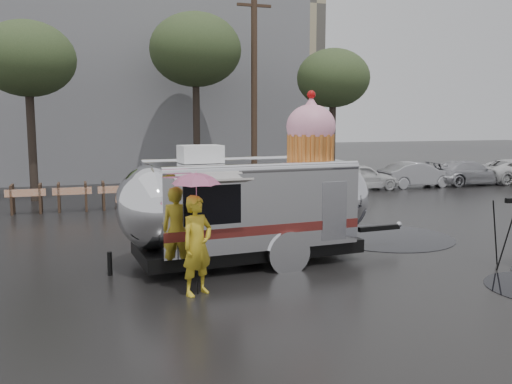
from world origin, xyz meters
name	(u,v)px	position (x,y,z in m)	size (l,w,h in m)	color
ground	(346,272)	(0.00, 0.00, 0.00)	(120.00, 120.00, 0.00)	black
puddles	(439,252)	(2.97, 0.85, 0.01)	(4.02, 7.89, 0.01)	black
grey_building	(97,63)	(-4.00, 24.00, 6.50)	(22.00, 12.00, 13.00)	slate
utility_pole	(254,88)	(2.50, 14.00, 4.62)	(1.60, 0.28, 9.00)	#473323
tree_left	(28,60)	(-7.00, 13.00, 5.48)	(3.64, 3.64, 6.95)	#382D26
tree_mid	(195,50)	(0.00, 15.00, 6.34)	(4.20, 4.20, 8.03)	#382D26
tree_right	(333,79)	(6.00, 13.00, 5.06)	(3.36, 3.36, 6.42)	#382D26
barricade_row	(72,196)	(-5.55, 9.96, 0.52)	(4.30, 0.80, 1.00)	#473323
parked_cars	(448,171)	(11.78, 12.00, 0.72)	(13.20, 1.90, 1.50)	silver
airstream_trailer	(251,201)	(-1.63, 1.51, 1.38)	(7.32, 3.08, 3.95)	silver
person_left	(197,245)	(-3.31, -0.47, 0.92)	(0.66, 0.44, 1.84)	gold
umbrella_pink	(196,191)	(-3.31, -0.47, 1.92)	(1.08, 1.08, 2.29)	#FF93C7
tripod	(507,226)	(3.40, -0.81, 0.92)	(0.61, 0.63, 1.55)	black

